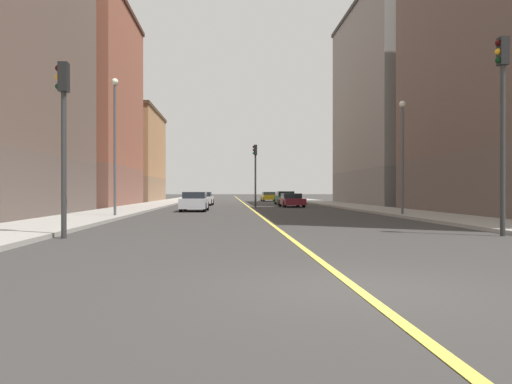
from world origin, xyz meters
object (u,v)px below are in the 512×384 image
object	(u,v)px
car_maroon	(291,200)
car_green	(285,198)
traffic_light_median_far	(255,166)
building_right_midblock	(77,106)
building_right_distant	(122,156)
car_yellow	(269,197)
car_white	(204,199)
street_lamp_left_near	(402,144)
car_silver	(195,202)
traffic_light_right_near	(63,123)
building_left_mid	(398,105)
street_lamp_right_near	(115,133)
traffic_light_left_near	(502,108)

from	to	relation	value
car_maroon	car_green	xyz separation A→B (m)	(0.36, 8.16, 0.08)
traffic_light_median_far	car_maroon	xyz separation A→B (m)	(3.29, 0.53, -3.01)
building_right_midblock	car_maroon	bearing A→B (deg)	-8.45
building_right_distant	car_yellow	distance (m)	20.64
car_white	car_green	bearing A→B (deg)	18.04
building_right_midblock	street_lamp_left_near	bearing A→B (deg)	-40.20
car_silver	car_yellow	bearing A→B (deg)	76.76
building_right_distant	street_lamp_left_near	distance (m)	46.93
building_right_distant	car_silver	world-z (taller)	building_right_distant
car_green	traffic_light_median_far	bearing A→B (deg)	-112.79
traffic_light_right_near	car_white	xyz separation A→B (m)	(2.69, 34.92, -2.89)
traffic_light_median_far	car_yellow	world-z (taller)	traffic_light_median_far
traffic_light_right_near	building_right_midblock	bearing A→B (deg)	105.41
car_white	traffic_light_right_near	bearing A→B (deg)	-94.41
car_green	building_right_distant	bearing A→B (deg)	143.30
traffic_light_median_far	building_left_mid	bearing A→B (deg)	25.38
car_silver	car_maroon	distance (m)	12.10
street_lamp_left_near	car_yellow	xyz separation A→B (m)	(-4.07, 42.76, -3.44)
car_maroon	car_green	distance (m)	8.17
traffic_light_median_far	car_green	distance (m)	9.87
building_right_midblock	traffic_light_right_near	xyz separation A→B (m)	(8.94, -32.45, -5.87)
building_left_mid	car_maroon	size ratio (longest dim) A/B	4.80
building_left_mid	building_right_midblock	xyz separation A→B (m)	(-31.81, -3.83, -1.04)
car_maroon	car_yellow	bearing A→B (deg)	89.90
traffic_light_right_near	traffic_light_median_far	size ratio (longest dim) A/B	0.98
building_right_midblock	street_lamp_right_near	xyz separation A→B (m)	(7.96, -20.70, -4.83)
building_right_distant	car_maroon	world-z (taller)	building_right_distant
traffic_light_median_far	car_white	size ratio (longest dim) A/B	1.23
traffic_light_left_near	street_lamp_right_near	bearing A→B (deg)	141.71
street_lamp_right_near	car_yellow	bearing A→B (deg)	74.73
car_silver	car_green	bearing A→B (deg)	63.80
building_left_mid	traffic_light_right_near	distance (m)	43.44
traffic_light_median_far	car_silver	world-z (taller)	traffic_light_median_far
traffic_light_right_near	car_silver	world-z (taller)	traffic_light_right_near
car_green	traffic_light_right_near	bearing A→B (deg)	-106.50
car_green	car_silver	bearing A→B (deg)	-116.20
building_right_distant	traffic_light_median_far	bearing A→B (deg)	-55.20
traffic_light_right_near	traffic_light_median_far	xyz separation A→B (m)	(7.51, 28.99, 0.06)
car_green	street_lamp_left_near	bearing A→B (deg)	-81.59
traffic_light_left_near	car_white	xyz separation A→B (m)	(-11.20, 34.92, -3.48)
building_left_mid	building_right_midblock	world-z (taller)	building_left_mid
building_right_midblock	car_silver	size ratio (longest dim) A/B	4.43
building_left_mid	car_silver	distance (m)	27.39
traffic_light_right_near	car_silver	bearing A→B (deg)	82.46
building_right_distant	building_left_mid	bearing A→B (deg)	-27.25
building_left_mid	car_yellow	distance (m)	24.36
car_white	car_silver	xyz separation A→B (m)	(0.02, -14.41, 0.02)
car_silver	car_green	world-z (taller)	car_green
building_left_mid	car_white	xyz separation A→B (m)	(-20.18, -1.36, -9.80)
building_right_midblock	car_yellow	world-z (taller)	building_right_midblock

